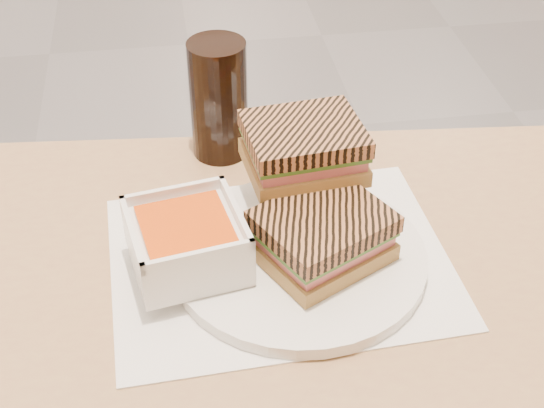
{
  "coord_description": "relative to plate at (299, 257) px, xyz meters",
  "views": [
    {
      "loc": [
        -0.08,
        -2.62,
        1.32
      ],
      "look_at": [
        0.01,
        -2.0,
        0.82
      ],
      "focal_mm": 51.32,
      "sensor_mm": 36.0,
      "label": 1
    }
  ],
  "objects": [
    {
      "name": "panini_upper",
      "position": [
        0.02,
        0.08,
        0.09
      ],
      "size": [
        0.13,
        0.11,
        0.05
      ],
      "color": "#AD8545",
      "rests_on": "panini_lower"
    },
    {
      "name": "panini_lower",
      "position": [
        0.02,
        -0.01,
        0.04
      ],
      "size": [
        0.16,
        0.15,
        0.06
      ],
      "color": "#AD8545",
      "rests_on": "plate"
    },
    {
      "name": "tray_liner",
      "position": [
        -0.02,
        0.01,
        -0.01
      ],
      "size": [
        0.37,
        0.29,
        0.0
      ],
      "color": "white",
      "rests_on": "main_table"
    },
    {
      "name": "soup_bowl",
      "position": [
        -0.12,
        0.0,
        0.03
      ],
      "size": [
        0.13,
        0.13,
        0.06
      ],
      "color": "white",
      "rests_on": "plate"
    },
    {
      "name": "cola_glass",
      "position": [
        -0.06,
        0.22,
        0.07
      ],
      "size": [
        0.07,
        0.07,
        0.15
      ],
      "color": "black",
      "rests_on": "main_table"
    },
    {
      "name": "plate",
      "position": [
        0.0,
        0.0,
        0.0
      ],
      "size": [
        0.27,
        0.27,
        0.01
      ],
      "color": "white",
      "rests_on": "tray_liner"
    }
  ]
}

